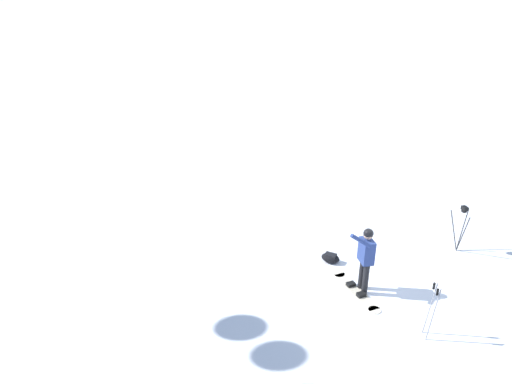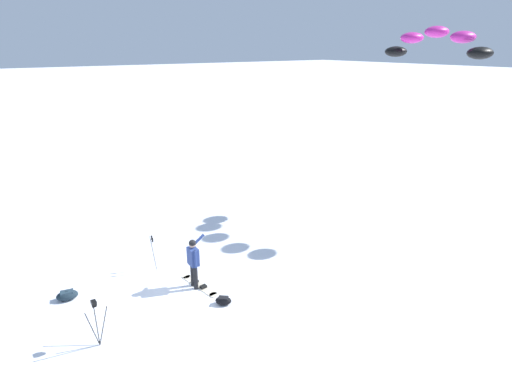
{
  "view_description": "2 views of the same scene",
  "coord_description": "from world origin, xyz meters",
  "px_view_note": "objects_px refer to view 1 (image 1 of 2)",
  "views": [
    {
      "loc": [
        5.46,
        8.29,
        6.83
      ],
      "look_at": [
        3.35,
        -0.16,
        2.85
      ],
      "focal_mm": 33.61,
      "sensor_mm": 36.0,
      "label": 1
    },
    {
      "loc": [
        -4.33,
        -10.79,
        7.32
      ],
      "look_at": [
        3.15,
        -0.15,
        2.74
      ],
      "focal_mm": 29.48,
      "sensor_mm": 36.0,
      "label": 2
    }
  ],
  "objects_px": {
    "snowboard": "(356,291)",
    "ski_poles": "(433,304)",
    "snowboarder": "(366,254)",
    "camera_tripod": "(462,219)",
    "gear_bag_large": "(330,258)"
  },
  "relations": [
    {
      "from": "snowboard",
      "to": "ski_poles",
      "type": "relative_size",
      "value": 1.43
    },
    {
      "from": "snowboarder",
      "to": "camera_tripod",
      "type": "relative_size",
      "value": 1.27
    },
    {
      "from": "snowboarder",
      "to": "camera_tripod",
      "type": "distance_m",
      "value": 3.44
    },
    {
      "from": "snowboard",
      "to": "ski_poles",
      "type": "distance_m",
      "value": 2.09
    },
    {
      "from": "snowboarder",
      "to": "snowboard",
      "type": "bearing_deg",
      "value": -2.35
    },
    {
      "from": "snowboarder",
      "to": "snowboard",
      "type": "distance_m",
      "value": 1.0
    },
    {
      "from": "ski_poles",
      "to": "camera_tripod",
      "type": "bearing_deg",
      "value": -133.26
    },
    {
      "from": "snowboard",
      "to": "gear_bag_large",
      "type": "bearing_deg",
      "value": -85.31
    },
    {
      "from": "snowboard",
      "to": "camera_tripod",
      "type": "distance_m",
      "value": 3.7
    },
    {
      "from": "snowboard",
      "to": "ski_poles",
      "type": "height_order",
      "value": "ski_poles"
    },
    {
      "from": "snowboarder",
      "to": "gear_bag_large",
      "type": "distance_m",
      "value": 1.62
    },
    {
      "from": "snowboarder",
      "to": "gear_bag_large",
      "type": "bearing_deg",
      "value": -79.07
    },
    {
      "from": "snowboard",
      "to": "camera_tripod",
      "type": "height_order",
      "value": "camera_tripod"
    },
    {
      "from": "snowboard",
      "to": "snowboarder",
      "type": "bearing_deg",
      "value": 177.65
    },
    {
      "from": "ski_poles",
      "to": "gear_bag_large",
      "type": "bearing_deg",
      "value": -73.95
    }
  ]
}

